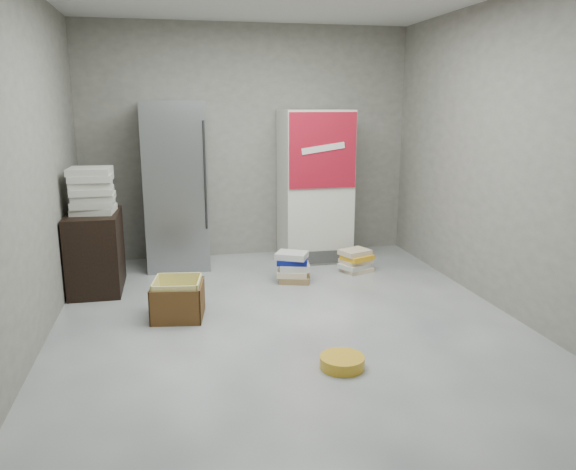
% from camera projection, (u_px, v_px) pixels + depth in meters
% --- Properties ---
extents(ground, '(5.00, 5.00, 0.00)m').
position_uv_depth(ground, '(291.00, 327.00, 4.80)').
color(ground, beige).
rests_on(ground, ground).
extents(room_shell, '(4.04, 5.04, 2.82)m').
position_uv_depth(room_shell, '(291.00, 113.00, 4.39)').
color(room_shell, gray).
rests_on(room_shell, ground).
extents(steel_fridge, '(0.70, 0.72, 1.90)m').
position_uv_depth(steel_fridge, '(175.00, 186.00, 6.44)').
color(steel_fridge, gray).
rests_on(steel_fridge, ground).
extents(coke_cooler, '(0.80, 0.73, 1.80)m').
position_uv_depth(coke_cooler, '(315.00, 185.00, 6.77)').
color(coke_cooler, silver).
rests_on(coke_cooler, ground).
extents(wood_shelf, '(0.50, 0.80, 0.80)m').
position_uv_depth(wood_shelf, '(96.00, 252.00, 5.70)').
color(wood_shelf, black).
rests_on(wood_shelf, ground).
extents(supply_box_stack, '(0.43, 0.44, 0.45)m').
position_uv_depth(supply_box_stack, '(92.00, 190.00, 5.56)').
color(supply_box_stack, silver).
rests_on(supply_box_stack, wood_shelf).
extents(phonebook_stack_main, '(0.41, 0.37, 0.32)m').
position_uv_depth(phonebook_stack_main, '(293.00, 267.00, 6.00)').
color(phonebook_stack_main, olive).
rests_on(phonebook_stack_main, ground).
extents(phonebook_stack_side, '(0.42, 0.37, 0.25)m').
position_uv_depth(phonebook_stack_side, '(356.00, 261.00, 6.37)').
color(phonebook_stack_side, beige).
rests_on(phonebook_stack_side, ground).
extents(cardboard_box, '(0.50, 0.50, 0.36)m').
position_uv_depth(cardboard_box, '(178.00, 302.00, 5.00)').
color(cardboard_box, yellow).
rests_on(cardboard_box, ground).
extents(bucket_lid, '(0.35, 0.35, 0.09)m').
position_uv_depth(bucket_lid, '(342.00, 362.00, 4.06)').
color(bucket_lid, gold).
rests_on(bucket_lid, ground).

